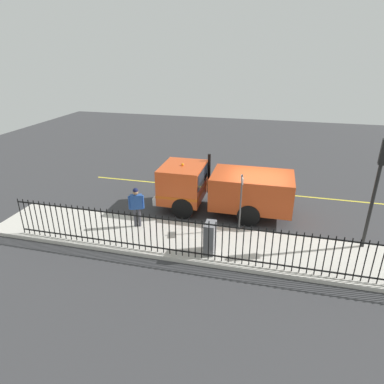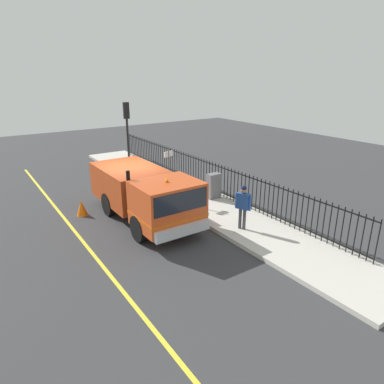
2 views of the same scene
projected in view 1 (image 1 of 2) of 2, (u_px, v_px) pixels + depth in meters
The scene contains 10 objects.
ground_plane at pixel (257, 217), 14.93m from camera, with size 45.80×45.80×0.00m, color #38383A.
sidewalk_slab at pixel (251, 249), 12.34m from camera, with size 2.72×20.82×0.15m, color beige.
lane_marking at pixel (261, 192), 17.44m from camera, with size 0.12×18.74×0.01m, color yellow.
work_truck at pixel (218, 186), 14.95m from camera, with size 2.34×6.00×2.41m.
worker_standing at pixel (136, 203), 13.41m from camera, with size 0.38×0.59×1.70m.
iron_fence at pixel (250, 246), 11.01m from camera, with size 0.04×17.73×1.49m.
traffic_light_near at pixel (379, 173), 11.28m from camera, with size 0.33×0.26×4.05m.
utility_cabinet at pixel (210, 238), 11.83m from camera, with size 0.62×0.36×1.16m, color slate.
traffic_cone at pixel (266, 193), 16.61m from camera, with size 0.46×0.46×0.65m, color orange.
street_sign at pixel (241, 196), 12.97m from camera, with size 0.49×0.15×2.37m.
Camera 1 is at (13.61, 0.45, 6.86)m, focal length 31.29 mm.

